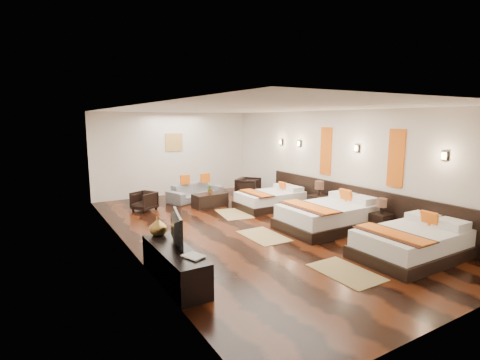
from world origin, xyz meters
TOP-DOWN VIEW (x-y plane):
  - floor at (0.00, 0.00)m, footprint 5.50×9.50m
  - ceiling at (0.00, 0.00)m, footprint 5.50×9.50m
  - back_wall at (0.00, 4.75)m, footprint 5.50×0.01m
  - left_wall at (-2.75, 0.00)m, footprint 0.01×9.50m
  - right_wall at (2.75, 0.00)m, footprint 0.01×9.50m
  - headboard_panel at (2.71, -0.80)m, footprint 0.08×6.60m
  - bed_near at (1.70, -3.12)m, footprint 2.16×1.36m
  - bed_mid at (1.70, -0.97)m, footprint 2.35×1.47m
  - bed_far at (1.69, 1.41)m, footprint 1.93×1.21m
  - nightstand_a at (2.44, -1.82)m, footprint 0.41×0.41m
  - nightstand_b at (2.44, 0.21)m, footprint 0.46×0.46m
  - jute_mat_near at (0.10, -2.99)m, footprint 0.76×1.21m
  - jute_mat_mid at (0.01, -0.68)m, footprint 0.77×1.21m
  - jute_mat_far at (0.39, 1.32)m, footprint 0.95×1.31m
  - tv_console at (-2.50, -1.83)m, footprint 0.50×1.80m
  - tv at (-2.45, -1.63)m, footprint 0.34×0.90m
  - book at (-2.50, -2.37)m, footprint 0.33×0.38m
  - figurine at (-2.50, -1.06)m, footprint 0.37×0.37m
  - sofa at (0.21, 3.48)m, footprint 2.01×1.30m
  - armchair_left at (-1.59, 2.99)m, footprint 0.79×0.78m
  - armchair_right at (1.86, 2.93)m, footprint 1.01×1.02m
  - coffee_table at (0.21, 2.43)m, footprint 1.04×0.58m
  - table_plant at (0.23, 2.44)m, footprint 0.30×0.28m
  - orange_panel_a at (2.73, -1.90)m, footprint 0.04×0.40m
  - orange_panel_b at (2.73, 0.30)m, footprint 0.04×0.40m
  - sconce_near at (2.70, -3.00)m, footprint 0.07×0.12m
  - sconce_mid at (2.70, -0.80)m, footprint 0.07×0.12m
  - sconce_far at (2.70, 1.40)m, footprint 0.07×0.12m
  - sconce_lounge at (2.70, 2.30)m, footprint 0.07×0.12m
  - gold_artwork at (0.00, 4.73)m, footprint 0.60×0.04m

SIDE VIEW (x-z plane):
  - floor at x=0.00m, z-range -0.01..0.01m
  - jute_mat_near at x=0.10m, z-range 0.00..0.01m
  - jute_mat_mid at x=0.01m, z-range 0.00..0.01m
  - jute_mat_far at x=0.39m, z-range 0.00..0.01m
  - coffee_table at x=0.21m, z-range 0.00..0.40m
  - bed_far at x=1.69m, z-range -0.12..0.62m
  - armchair_left at x=-1.59m, z-range 0.00..0.54m
  - sofa at x=0.21m, z-range 0.00..0.55m
  - tv_console at x=-2.50m, z-range 0.00..0.55m
  - nightstand_a at x=2.44m, z-range -0.12..0.68m
  - bed_near at x=1.70m, z-range -0.13..0.69m
  - bed_mid at x=1.70m, z-range -0.14..0.75m
  - nightstand_b at x=2.44m, z-range -0.13..0.77m
  - armchair_right at x=1.86m, z-range 0.00..0.66m
  - headboard_panel at x=2.71m, z-range 0.00..0.90m
  - table_plant at x=0.23m, z-range 0.40..0.67m
  - book at x=-2.50m, z-range 0.55..0.58m
  - figurine at x=-2.50m, z-range 0.55..0.88m
  - tv at x=-2.45m, z-range 0.55..1.07m
  - back_wall at x=0.00m, z-range 0.00..2.80m
  - left_wall at x=-2.75m, z-range 0.00..2.80m
  - right_wall at x=2.75m, z-range 0.00..2.80m
  - orange_panel_a at x=2.73m, z-range 1.05..2.35m
  - orange_panel_b at x=2.73m, z-range 1.05..2.35m
  - gold_artwork at x=0.00m, z-range 1.50..2.10m
  - sconce_near at x=2.70m, z-range 1.76..1.94m
  - sconce_mid at x=2.70m, z-range 1.76..1.94m
  - sconce_far at x=2.70m, z-range 1.76..1.94m
  - sconce_lounge at x=2.70m, z-range 1.76..1.94m
  - ceiling at x=0.00m, z-range 2.79..2.80m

